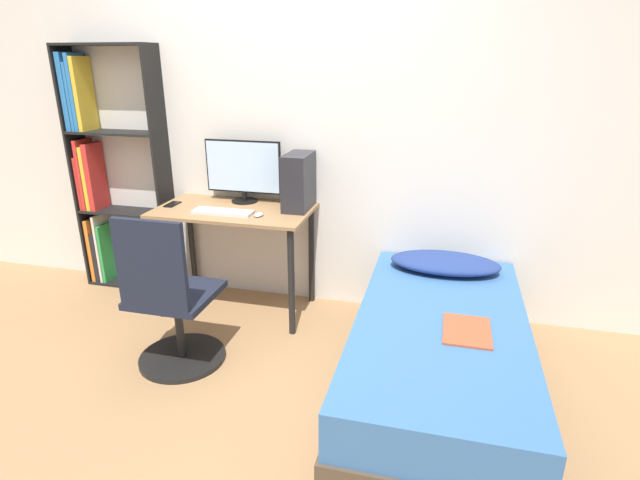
# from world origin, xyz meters

# --- Properties ---
(ground_plane) EXTENTS (14.00, 14.00, 0.00)m
(ground_plane) POSITION_xyz_m (0.00, 0.00, 0.00)
(ground_plane) COLOR #9E754C
(wall_back) EXTENTS (8.00, 0.05, 2.50)m
(wall_back) POSITION_xyz_m (0.00, 1.45, 1.25)
(wall_back) COLOR silver
(wall_back) RESTS_ON ground_plane
(desk) EXTENTS (1.09, 0.60, 0.78)m
(desk) POSITION_xyz_m (-0.29, 1.12, 0.65)
(desk) COLOR #997047
(desk) RESTS_ON ground_plane
(bookshelf) EXTENTS (0.75, 0.23, 1.87)m
(bookshelf) POSITION_xyz_m (-1.46, 1.31, 0.94)
(bookshelf) COLOR black
(bookshelf) RESTS_ON ground_plane
(office_chair) EXTENTS (0.53, 0.53, 0.98)m
(office_chair) POSITION_xyz_m (-0.36, 0.34, 0.38)
(office_chair) COLOR black
(office_chair) RESTS_ON ground_plane
(bed) EXTENTS (0.94, 1.86, 0.45)m
(bed) POSITION_xyz_m (1.18, 0.50, 0.22)
(bed) COLOR #4C3D2D
(bed) RESTS_ON ground_plane
(pillow) EXTENTS (0.71, 0.36, 0.11)m
(pillow) POSITION_xyz_m (1.18, 1.17, 0.50)
(pillow) COLOR navy
(pillow) RESTS_ON bed
(magazine) EXTENTS (0.24, 0.32, 0.01)m
(magazine) POSITION_xyz_m (1.31, 0.39, 0.45)
(magazine) COLOR #B24C2D
(magazine) RESTS_ON bed
(monitor) EXTENTS (0.57, 0.19, 0.45)m
(monitor) POSITION_xyz_m (-0.28, 1.32, 1.02)
(monitor) COLOR black
(monitor) RESTS_ON desk
(keyboard) EXTENTS (0.42, 0.13, 0.02)m
(keyboard) POSITION_xyz_m (-0.31, 1.00, 0.79)
(keyboard) COLOR silver
(keyboard) RESTS_ON desk
(pc_tower) EXTENTS (0.17, 0.32, 0.39)m
(pc_tower) POSITION_xyz_m (0.16, 1.25, 0.97)
(pc_tower) COLOR #232328
(pc_tower) RESTS_ON desk
(mouse) EXTENTS (0.06, 0.09, 0.02)m
(mouse) POSITION_xyz_m (-0.05, 1.00, 0.79)
(mouse) COLOR silver
(mouse) RESTS_ON desk
(phone) EXTENTS (0.07, 0.14, 0.01)m
(phone) POSITION_xyz_m (-0.75, 1.10, 0.78)
(phone) COLOR black
(phone) RESTS_ON desk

